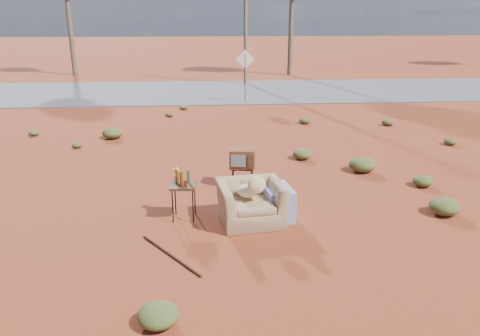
{
  "coord_description": "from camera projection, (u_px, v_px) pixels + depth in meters",
  "views": [
    {
      "loc": [
        -0.22,
        -7.45,
        3.61
      ],
      "look_at": [
        0.43,
        0.97,
        0.8
      ],
      "focal_mm": 35.0,
      "sensor_mm": 36.0,
      "label": 1
    }
  ],
  "objects": [
    {
      "name": "utility_pole_center",
      "position": [
        246.0,
        1.0,
        23.6
      ],
      "size": [
        1.4,
        0.2,
        8.0
      ],
      "color": "brown",
      "rests_on": "ground"
    },
    {
      "name": "armchair",
      "position": [
        256.0,
        197.0,
        8.39
      ],
      "size": [
        1.42,
        1.03,
        1.0
      ],
      "rotation": [
        0.0,
        0.0,
        0.14
      ],
      "color": "#92734F",
      "rests_on": "ground"
    },
    {
      "name": "rusty_bar",
      "position": [
        171.0,
        255.0,
        7.29
      ],
      "size": [
        1.0,
        1.37,
        0.04
      ],
      "primitive_type": "cylinder",
      "rotation": [
        0.0,
        1.57,
        -0.95
      ],
      "color": "#4E2415",
      "rests_on": "ground"
    },
    {
      "name": "road_sign",
      "position": [
        245.0,
        67.0,
        19.19
      ],
      "size": [
        0.78,
        0.06,
        2.19
      ],
      "color": "brown",
      "rests_on": "ground"
    },
    {
      "name": "highway",
      "position": [
        208.0,
        92.0,
        22.39
      ],
      "size": [
        140.0,
        7.0,
        0.04
      ],
      "primitive_type": "cube",
      "color": "#565659",
      "rests_on": "ground"
    },
    {
      "name": "scrub_patch",
      "position": [
        182.0,
        152.0,
        12.27
      ],
      "size": [
        17.49,
        8.07,
        0.33
      ],
      "color": "#4D5826",
      "rests_on": "ground"
    },
    {
      "name": "ground",
      "position": [
        220.0,
        229.0,
        8.21
      ],
      "size": [
        140.0,
        140.0,
        0.0
      ],
      "primitive_type": "plane",
      "color": "maroon",
      "rests_on": "ground"
    },
    {
      "name": "side_table",
      "position": [
        182.0,
        183.0,
        8.47
      ],
      "size": [
        0.49,
        0.49,
        0.93
      ],
      "rotation": [
        0.0,
        0.0,
        -0.08
      ],
      "color": "#372614",
      "rests_on": "ground"
    },
    {
      "name": "tv_unit",
      "position": [
        242.0,
        159.0,
        10.03
      ],
      "size": [
        0.59,
        0.51,
        0.85
      ],
      "rotation": [
        0.0,
        0.0,
        -0.16
      ],
      "color": "black",
      "rests_on": "ground"
    }
  ]
}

